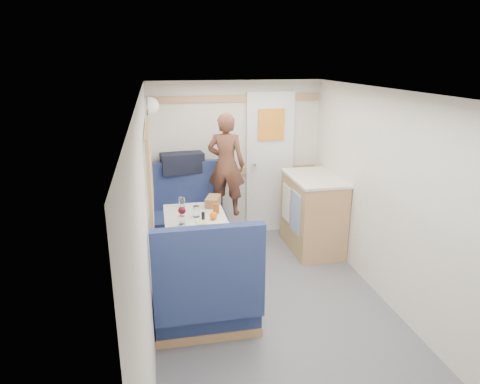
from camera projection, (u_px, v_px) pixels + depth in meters
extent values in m
plane|color=#515156|center=(284.00, 330.00, 3.72)|extent=(4.50, 4.50, 0.00)
plane|color=silver|center=(292.00, 96.00, 3.12)|extent=(4.50, 4.50, 0.00)
cube|color=silver|center=(236.00, 160.00, 5.53)|extent=(2.20, 0.02, 2.00)
cube|color=silver|center=(147.00, 233.00, 3.22)|extent=(0.02, 4.50, 2.00)
cube|color=silver|center=(412.00, 214.00, 3.63)|extent=(0.02, 4.50, 2.00)
cube|color=#A08248|center=(236.00, 171.00, 5.55)|extent=(2.15, 0.02, 0.08)
cube|color=#A08248|center=(236.00, 98.00, 5.27)|extent=(2.15, 0.02, 0.08)
cube|color=#B0BA9E|center=(149.00, 169.00, 4.08)|extent=(0.04, 1.30, 0.72)
cube|color=white|center=(270.00, 164.00, 5.60)|extent=(0.62, 0.04, 1.86)
cube|color=orange|center=(271.00, 125.00, 5.42)|extent=(0.34, 0.03, 0.40)
cylinder|color=silver|center=(254.00, 164.00, 5.51)|extent=(0.04, 0.10, 0.04)
cube|color=white|center=(195.00, 219.00, 4.33)|extent=(0.62, 0.92, 0.04)
cylinder|color=silver|center=(197.00, 251.00, 4.43)|extent=(0.08, 0.08, 0.66)
cylinder|color=silver|center=(198.00, 280.00, 4.53)|extent=(0.36, 0.36, 0.03)
cube|color=navy|center=(190.00, 232.00, 5.22)|extent=(0.88, 0.50, 0.45)
cube|color=navy|center=(187.00, 192.00, 5.35)|extent=(0.88, 0.10, 0.80)
cube|color=#A08248|center=(191.00, 246.00, 5.27)|extent=(0.90, 0.52, 0.08)
cube|color=navy|center=(206.00, 303.00, 3.72)|extent=(0.88, 0.50, 0.45)
cube|color=navy|center=(209.00, 274.00, 3.33)|extent=(0.88, 0.10, 0.80)
cube|color=#A08248|center=(207.00, 321.00, 3.78)|extent=(0.90, 0.52, 0.08)
cube|color=#A08248|center=(186.00, 174.00, 5.32)|extent=(0.90, 0.14, 0.04)
sphere|color=white|center=(150.00, 106.00, 4.73)|extent=(0.20, 0.20, 0.20)
cube|color=#A08248|center=(313.00, 214.00, 5.19)|extent=(0.54, 0.90, 0.90)
cube|color=silver|center=(315.00, 178.00, 5.05)|extent=(0.56, 0.92, 0.03)
cube|color=#5972B2|center=(296.00, 213.00, 4.94)|extent=(0.01, 0.30, 0.48)
cube|color=silver|center=(286.00, 203.00, 5.28)|extent=(0.01, 0.28, 0.44)
imported|color=brown|center=(226.00, 165.00, 5.03)|extent=(0.52, 0.44, 1.22)
cube|color=black|center=(182.00, 163.00, 5.27)|extent=(0.55, 0.32, 0.25)
cube|color=white|center=(212.00, 225.00, 4.11)|extent=(0.31, 0.37, 0.02)
sphere|color=orange|center=(214.00, 216.00, 4.20)|extent=(0.08, 0.08, 0.08)
cube|color=#F3E78C|center=(202.00, 224.00, 4.05)|extent=(0.10, 0.06, 0.03)
cylinder|color=white|center=(182.00, 223.00, 4.17)|extent=(0.06, 0.06, 0.01)
cylinder|color=white|center=(182.00, 218.00, 4.15)|extent=(0.01, 0.01, 0.10)
sphere|color=#460713|center=(182.00, 211.00, 4.13)|extent=(0.08, 0.08, 0.08)
cylinder|color=white|center=(182.00, 221.00, 4.07)|extent=(0.07, 0.07, 0.11)
cylinder|color=white|center=(182.00, 202.00, 4.60)|extent=(0.07, 0.07, 0.11)
cylinder|color=white|center=(196.00, 211.00, 4.32)|extent=(0.07, 0.07, 0.11)
cylinder|color=#8F4714|center=(216.00, 208.00, 4.43)|extent=(0.06, 0.06, 0.10)
cylinder|color=black|center=(203.00, 217.00, 4.21)|extent=(0.03, 0.03, 0.09)
cube|color=brown|center=(213.00, 201.00, 4.65)|extent=(0.20, 0.27, 0.10)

